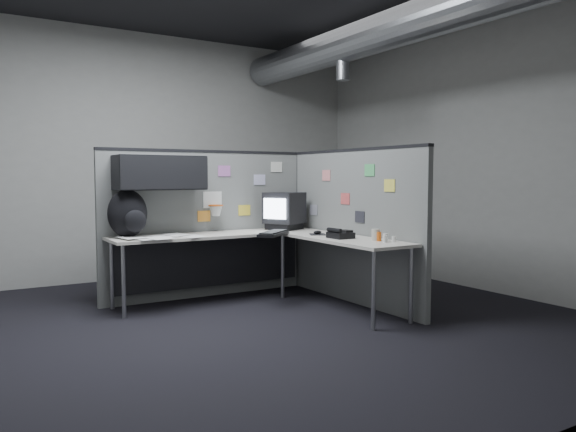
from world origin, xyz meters
TOP-DOWN VIEW (x-y plane):
  - room at (0.56, 0.00)m, footprint 5.62×5.62m
  - partition_back at (-0.25, 1.23)m, footprint 2.44×0.42m
  - partition_right at (1.10, 0.22)m, footprint 0.07×2.23m
  - desk at (0.15, 0.70)m, footprint 2.31×2.11m
  - monitor at (0.74, 1.02)m, footprint 0.50×0.50m
  - keyboard at (0.30, 0.50)m, footprint 0.49×0.45m
  - mouse at (0.73, 0.33)m, footprint 0.23×0.25m
  - phone at (0.72, -0.07)m, footprint 0.21×0.22m
  - bottles at (0.90, -0.52)m, footprint 0.14×0.17m
  - cup at (0.88, -0.42)m, footprint 0.10×0.10m
  - papers at (-0.76, 0.88)m, footprint 0.85×0.59m
  - backpack at (-1.04, 1.07)m, footprint 0.43×0.40m

SIDE VIEW (x-z plane):
  - desk at x=0.15m, z-range 0.25..0.98m
  - papers at x=-0.76m, z-range 0.73..0.75m
  - mouse at x=0.73m, z-range 0.72..0.77m
  - keyboard at x=0.30m, z-range 0.73..0.77m
  - bottles at x=0.90m, z-range 0.72..0.81m
  - phone at x=0.72m, z-range 0.72..0.82m
  - cup at x=0.88m, z-range 0.73..0.84m
  - partition_right at x=1.10m, z-range 0.00..1.63m
  - monitor at x=0.74m, z-range 0.74..1.16m
  - backpack at x=-1.04m, z-range 0.72..1.20m
  - partition_back at x=-0.25m, z-range 0.18..1.81m
  - room at x=0.56m, z-range 0.49..3.71m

